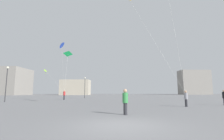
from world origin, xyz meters
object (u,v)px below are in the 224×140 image
object	(u,v)px
kite_cobalt_diamond	(62,45)
lamppost_east	(7,78)
person_in_grey	(186,98)
kite_lime_diamond	(46,71)
building_right_hall	(194,82)
lamppost_west	(85,84)
person_in_black	(224,97)
kite_emerald_delta	(68,54)
person_in_green	(125,100)
person_in_red	(64,94)
building_left_hall	(6,82)
building_centre_hall	(76,87)

from	to	relation	value
kite_cobalt_diamond	lamppost_east	bearing A→B (deg)	-154.80
person_in_grey	kite_lime_diamond	bearing A→B (deg)	32.18
building_right_hall	lamppost_west	bearing A→B (deg)	-134.35
person_in_grey	kite_lime_diamond	size ratio (longest dim) A/B	0.28
person_in_black	lamppost_east	distance (m)	29.18
person_in_black	kite_emerald_delta	distance (m)	26.81
person_in_green	lamppost_west	size ratio (longest dim) A/B	0.32
person_in_green	person_in_red	bearing A→B (deg)	-100.61
person_in_black	person_in_grey	world-z (taller)	person_in_black
lamppost_east	person_in_green	bearing A→B (deg)	-40.32
building_right_hall	lamppost_west	xyz separation A→B (m)	(-59.46, -60.81, -4.15)
kite_lime_diamond	lamppost_west	xyz separation A→B (m)	(8.04, 4.29, -2.69)
person_in_black	building_left_hall	world-z (taller)	building_left_hall
kite_cobalt_diamond	person_in_green	bearing A→B (deg)	-61.32
person_in_black	kite_lime_diamond	bearing A→B (deg)	-56.64
building_centre_hall	building_right_hall	world-z (taller)	building_right_hall
person_in_black	building_centre_hall	size ratio (longest dim) A/B	0.11
lamppost_west	kite_cobalt_diamond	bearing A→B (deg)	-101.94
building_centre_hall	kite_lime_diamond	bearing A→B (deg)	-85.28
person_in_black	kite_lime_diamond	world-z (taller)	kite_lime_diamond
kite_lime_diamond	lamppost_east	size ratio (longest dim) A/B	1.07
building_right_hall	lamppost_west	world-z (taller)	building_right_hall
person_in_red	kite_emerald_delta	distance (m)	8.08
kite_cobalt_diamond	lamppost_west	world-z (taller)	kite_cobalt_diamond
person_in_red	building_right_hall	bearing A→B (deg)	-28.20
lamppost_west	kite_lime_diamond	bearing A→B (deg)	-151.89
person_in_black	building_right_hall	xyz separation A→B (m)	(40.76, 82.81, 6.64)
building_centre_hall	person_in_black	bearing A→B (deg)	-66.61
lamppost_east	lamppost_west	size ratio (longest dim) A/B	1.04
kite_emerald_delta	kite_lime_diamond	distance (m)	7.17
person_in_green	kite_lime_diamond	distance (m)	29.59
building_centre_hall	building_right_hall	bearing A→B (deg)	8.37
person_in_grey	kite_lime_diamond	world-z (taller)	kite_lime_diamond
lamppost_west	person_in_grey	bearing A→B (deg)	-59.74
person_in_grey	building_right_hall	size ratio (longest dim) A/B	0.09
building_centre_hall	building_right_hall	size ratio (longest dim) A/B	0.88
person_in_green	person_in_grey	distance (m)	8.85
person_in_grey	building_left_hall	bearing A→B (deg)	25.25
person_in_black	kite_emerald_delta	size ratio (longest dim) A/B	0.21
person_in_black	building_centre_hall	xyz separation A→B (m)	(-31.24, 72.22, 3.16)
kite_cobalt_diamond	lamppost_east	size ratio (longest dim) A/B	1.68
kite_emerald_delta	building_centre_hall	size ratio (longest dim) A/B	0.52
person_in_black	kite_emerald_delta	world-z (taller)	kite_emerald_delta
person_in_red	person_in_green	world-z (taller)	person_in_red
building_left_hall	building_centre_hall	size ratio (longest dim) A/B	1.35
building_left_hall	lamppost_west	xyz separation A→B (m)	(48.54, -46.53, -3.54)
kite_cobalt_diamond	person_in_black	bearing A→B (deg)	-25.47
building_right_hall	person_in_black	bearing A→B (deg)	-116.21
kite_emerald_delta	kite_cobalt_diamond	xyz separation A→B (m)	(-0.07, -4.23, 0.62)
building_left_hall	building_right_hall	distance (m)	108.94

